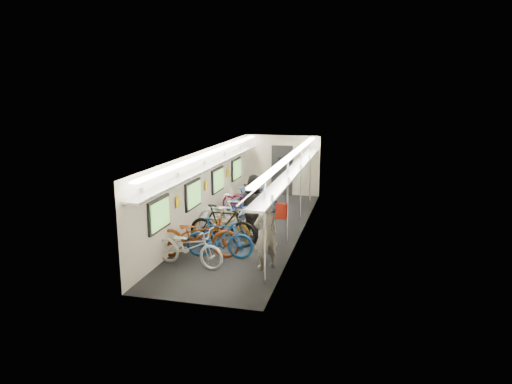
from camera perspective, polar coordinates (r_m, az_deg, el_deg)
The scene contains 14 objects.
train_car_shell at distance 14.23m, azimuth -1.26°, elevation 2.55°, with size 10.00×10.00×10.00m.
bicycle_0 at distance 11.08m, azimuth -8.33°, elevation -6.79°, with size 0.64×1.84×0.96m, color silver.
bicycle_1 at distance 11.50m, azimuth -4.59°, elevation -5.76°, with size 0.49×1.74×1.05m, color navy.
bicycle_2 at distance 11.61m, azimuth -7.28°, elevation -5.42°, with size 0.75×2.16×1.13m, color maroon.
bicycle_3 at distance 12.35m, azimuth -4.20°, elevation -4.20°, with size 0.54×1.91×1.15m, color black.
bicycle_4 at distance 12.72m, azimuth -4.38°, elevation -4.23°, with size 0.61×1.75×0.92m, color orange.
bicycle_5 at distance 13.48m, azimuth -2.29°, elevation -2.71°, with size 0.55×1.94×1.16m, color silver.
bicycle_6 at distance 13.30m, azimuth -2.89°, elevation -2.99°, with size 0.75×2.16×1.13m, color silver.
bicycle_7 at distance 14.73m, azimuth -0.66°, elevation -1.52°, with size 0.51×1.81×1.09m, color #1B41A2.
bicycle_8 at distance 15.07m, azimuth -1.42°, elevation -1.33°, with size 0.68×1.94×1.02m, color maroon.
bicycle_9 at distance 15.56m, azimuth -0.27°, elevation -0.88°, with size 0.48×1.70×1.02m, color black.
passenger_near at distance 10.75m, azimuth 1.25°, elevation -5.26°, with size 0.61×0.40×1.68m, color gray.
passenger_mid at distance 12.69m, azimuth -0.17°, elevation -1.98°, with size 0.92×0.71×1.88m, color black.
backpack at distance 11.07m, azimuth 3.20°, elevation -2.38°, with size 0.26×0.14×0.38m, color red.
Camera 1 is at (3.27, -12.82, 4.13)m, focal length 32.00 mm.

